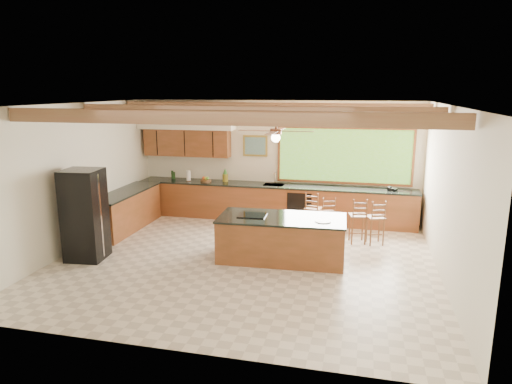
# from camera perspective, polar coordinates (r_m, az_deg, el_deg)

# --- Properties ---
(ground) EXTENTS (7.20, 7.20, 0.00)m
(ground) POSITION_cam_1_polar(r_m,az_deg,el_deg) (9.02, -1.42, -8.55)
(ground) COLOR beige
(ground) RESTS_ON ground
(room_shell) EXTENTS (7.27, 6.54, 3.02)m
(room_shell) POSITION_cam_1_polar(r_m,az_deg,el_deg) (9.14, -1.49, 6.08)
(room_shell) COLOR beige
(room_shell) RESTS_ON ground
(counter_run) EXTENTS (7.12, 3.10, 1.27)m
(counter_run) POSITION_cam_1_polar(r_m,az_deg,el_deg) (11.40, -2.21, -1.52)
(counter_run) COLOR brown
(counter_run) RESTS_ON ground
(island) EXTENTS (2.50, 1.26, 0.87)m
(island) POSITION_cam_1_polar(r_m,az_deg,el_deg) (8.97, 3.23, -5.77)
(island) COLOR brown
(island) RESTS_ON ground
(refrigerator) EXTENTS (0.76, 0.74, 1.78)m
(refrigerator) POSITION_cam_1_polar(r_m,az_deg,el_deg) (9.45, -20.62, -2.69)
(refrigerator) COLOR black
(refrigerator) RESTS_ON ground
(bar_stool_a) EXTENTS (0.43, 0.43, 1.00)m
(bar_stool_a) POSITION_cam_1_polar(r_m,az_deg,el_deg) (10.49, 7.20, -2.17)
(bar_stool_a) COLOR brown
(bar_stool_a) RESTS_ON ground
(bar_stool_b) EXTENTS (0.43, 0.43, 0.94)m
(bar_stool_b) POSITION_cam_1_polar(r_m,az_deg,el_deg) (10.29, 8.85, -2.69)
(bar_stool_b) COLOR brown
(bar_stool_b) RESTS_ON ground
(bar_stool_c) EXTENTS (0.43, 0.43, 1.01)m
(bar_stool_c) POSITION_cam_1_polar(r_m,az_deg,el_deg) (10.03, 12.63, -3.03)
(bar_stool_c) COLOR brown
(bar_stool_c) RESTS_ON ground
(bar_stool_d) EXTENTS (0.44, 0.44, 0.98)m
(bar_stool_d) POSITION_cam_1_polar(r_m,az_deg,el_deg) (10.05, 14.74, -3.23)
(bar_stool_d) COLOR brown
(bar_stool_d) RESTS_ON ground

